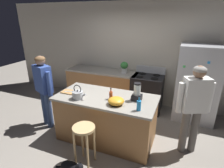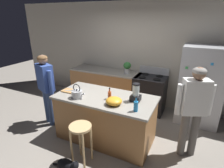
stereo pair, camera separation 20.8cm
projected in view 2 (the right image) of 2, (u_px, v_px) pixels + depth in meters
The scene contains 18 objects.
ground_plane at pixel (106, 137), 3.70m from camera, with size 14.00×14.00×0.00m, color gray.
back_wall at pixel (139, 55), 4.87m from camera, with size 8.00×0.10×2.70m, color beige.
kitchen_island at pixel (105, 118), 3.54m from camera, with size 1.88×0.92×0.92m.
back_counter_run at pixel (106, 86), 5.17m from camera, with size 2.00×0.64×0.92m.
refrigerator at pixel (201, 86), 4.00m from camera, with size 0.90×0.73×1.76m.
stove_range at pixel (150, 94), 4.62m from camera, with size 0.76×0.65×1.10m.
person_by_island_left at pixel (46, 84), 3.88m from camera, with size 0.58×0.35×1.59m.
person_by_sink_right at pixel (194, 105), 2.93m from camera, with size 0.57×0.36×1.62m.
bar_stool at pixel (81, 134), 2.90m from camera, with size 0.36×0.36×0.71m.
cat at pixel (68, 165), 2.87m from camera, with size 0.52×0.18×0.26m.
potted_plant at pixel (127, 67), 4.69m from camera, with size 0.20×0.20×0.30m.
blender_appliance at pixel (136, 94), 3.17m from camera, with size 0.17×0.17×0.32m.
bottle_cooking_sauce at pixel (110, 95), 3.26m from camera, with size 0.06×0.06×0.22m.
bottle_soda at pixel (136, 106), 2.83m from camera, with size 0.07×0.07×0.26m.
mixing_bowl at pixel (114, 101), 3.06m from camera, with size 0.28×0.28×0.13m, color orange.
tea_kettle at pixel (77, 94), 3.31m from camera, with size 0.28×0.20×0.27m.
cutting_board at pixel (70, 91), 3.61m from camera, with size 0.30×0.20×0.02m, color #B7844C.
chef_knife at pixel (71, 90), 3.60m from camera, with size 0.22×0.03×0.01m, color #B7BABF.
Camera 2 is at (1.46, -2.71, 2.33)m, focal length 29.01 mm.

